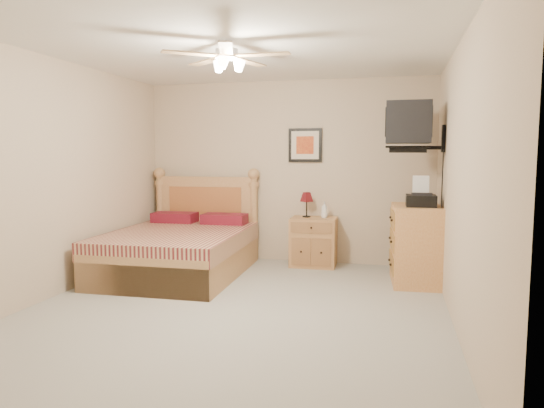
{
  "coord_description": "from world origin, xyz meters",
  "views": [
    {
      "loc": [
        1.46,
        -4.35,
        1.5
      ],
      "look_at": [
        0.14,
        0.9,
        0.94
      ],
      "focal_mm": 32.0,
      "sensor_mm": 36.0,
      "label": 1
    }
  ],
  "objects": [
    {
      "name": "wall_front",
      "position": [
        0.0,
        -2.25,
        1.25
      ],
      "size": [
        4.0,
        0.04,
        2.5
      ],
      "primitive_type": "cube",
      "color": "#BEA88C",
      "rests_on": "ground"
    },
    {
      "name": "framed_picture",
      "position": [
        0.27,
        2.23,
        1.62
      ],
      "size": [
        0.46,
        0.04,
        0.46
      ],
      "primitive_type": "cube",
      "color": "black",
      "rests_on": "wall_back"
    },
    {
      "name": "table_lamp",
      "position": [
        0.33,
        2.06,
        0.82
      ],
      "size": [
        0.19,
        0.19,
        0.34
      ],
      "primitive_type": null,
      "rotation": [
        0.0,
        0.0,
        0.07
      ],
      "color": "maroon",
      "rests_on": "nightstand"
    },
    {
      "name": "wall_back",
      "position": [
        0.0,
        2.25,
        1.25
      ],
      "size": [
        4.0,
        0.04,
        2.5
      ],
      "primitive_type": "cube",
      "color": "#BEA88C",
      "rests_on": "ground"
    },
    {
      "name": "wall_tv",
      "position": [
        1.75,
        1.34,
        1.81
      ],
      "size": [
        0.56,
        0.46,
        0.58
      ],
      "primitive_type": null,
      "color": "black",
      "rests_on": "wall_right"
    },
    {
      "name": "ceiling",
      "position": [
        0.0,
        0.0,
        2.5
      ],
      "size": [
        4.0,
        4.5,
        0.04
      ],
      "primitive_type": "cube",
      "color": "white",
      "rests_on": "ground"
    },
    {
      "name": "nightstand",
      "position": [
        0.43,
        2.0,
        0.33
      ],
      "size": [
        0.61,
        0.47,
        0.65
      ],
      "primitive_type": "cube",
      "rotation": [
        0.0,
        0.0,
        0.03
      ],
      "color": "#B2774E",
      "rests_on": "ground"
    },
    {
      "name": "wall_left",
      "position": [
        -2.0,
        0.0,
        1.25
      ],
      "size": [
        0.04,
        4.5,
        2.5
      ],
      "primitive_type": "cube",
      "color": "#BEA88C",
      "rests_on": "ground"
    },
    {
      "name": "magazine_upper",
      "position": [
        1.65,
        1.71,
        0.95
      ],
      "size": [
        0.26,
        0.32,
        0.02
      ],
      "primitive_type": "imported",
      "rotation": [
        0.0,
        0.0,
        -0.25
      ],
      "color": "gray",
      "rests_on": "magazine_lower"
    },
    {
      "name": "dresser",
      "position": [
        1.73,
        1.42,
        0.46
      ],
      "size": [
        0.59,
        0.81,
        0.91
      ],
      "primitive_type": "cube",
      "rotation": [
        0.0,
        0.0,
        0.07
      ],
      "color": "#BE7339",
      "rests_on": "ground"
    },
    {
      "name": "fax_machine",
      "position": [
        1.76,
        1.32,
        1.08
      ],
      "size": [
        0.33,
        0.35,
        0.34
      ],
      "primitive_type": null,
      "rotation": [
        0.0,
        0.0,
        0.01
      ],
      "color": "black",
      "rests_on": "dresser"
    },
    {
      "name": "floor",
      "position": [
        0.0,
        0.0,
        0.0
      ],
      "size": [
        4.5,
        4.5,
        0.0
      ],
      "primitive_type": "plane",
      "color": "gray",
      "rests_on": "ground"
    },
    {
      "name": "bed",
      "position": [
        -1.13,
        1.12,
        0.65
      ],
      "size": [
        1.59,
        2.06,
        1.31
      ],
      "primitive_type": null,
      "rotation": [
        0.0,
        0.0,
        0.03
      ],
      "color": "#A97E49",
      "rests_on": "ground"
    },
    {
      "name": "wall_right",
      "position": [
        2.0,
        0.0,
        1.25
      ],
      "size": [
        0.04,
        4.5,
        2.5
      ],
      "primitive_type": "cube",
      "color": "#BEA88C",
      "rests_on": "ground"
    },
    {
      "name": "magazine_lower",
      "position": [
        1.66,
        1.72,
        0.92
      ],
      "size": [
        0.22,
        0.28,
        0.03
      ],
      "primitive_type": "imported",
      "rotation": [
        0.0,
        0.0,
        -0.06
      ],
      "color": "#C1B298",
      "rests_on": "dresser"
    },
    {
      "name": "ceiling_fan",
      "position": [
        0.0,
        -0.2,
        2.36
      ],
      "size": [
        1.14,
        1.14,
        0.28
      ],
      "primitive_type": null,
      "color": "white",
      "rests_on": "ceiling"
    },
    {
      "name": "lotion_bottle",
      "position": [
        0.57,
        2.03,
        0.76
      ],
      "size": [
        0.1,
        0.1,
        0.22
      ],
      "primitive_type": "imported",
      "rotation": [
        0.0,
        0.0,
        0.15
      ],
      "color": "white",
      "rests_on": "nightstand"
    }
  ]
}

